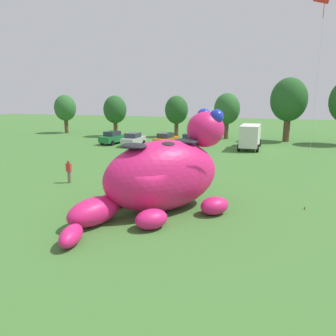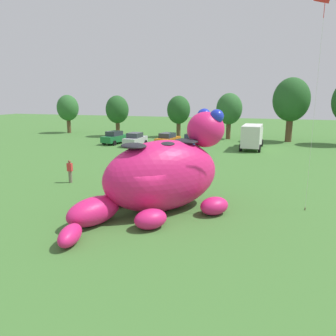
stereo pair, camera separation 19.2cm
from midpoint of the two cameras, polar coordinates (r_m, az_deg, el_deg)
name	(u,v)px [view 1 (the left image)]	position (r m, az deg, el deg)	size (l,w,h in m)	color
ground_plane	(147,217)	(17.82, -4.07, -8.49)	(160.00, 160.00, 0.00)	#427533
giant_inflatable_creature	(163,175)	(18.28, -1.22, -1.16)	(7.89, 10.45, 5.62)	#E01E6B
car_green	(113,138)	(44.49, -9.73, 5.27)	(2.52, 4.35, 1.72)	#1E7238
car_silver	(133,139)	(42.24, -6.19, 4.99)	(2.08, 4.17, 1.72)	#B7BABF
car_orange	(166,140)	(41.86, -0.50, 5.00)	(2.49, 4.34, 1.72)	orange
car_blue	(191,140)	(41.13, 3.93, 4.83)	(2.34, 4.29, 1.72)	#2347B7
box_truck	(250,136)	(41.01, 14.08, 5.50)	(2.54, 6.47, 2.95)	silver
tree_far_left	(65,108)	(59.31, -17.61, 9.93)	(3.64, 3.64, 6.46)	brown
tree_left	(115,110)	(52.52, -9.35, 10.00)	(3.58, 3.58, 6.36)	brown
tree_mid_left	(176,110)	(51.12, 1.38, 10.07)	(3.57, 3.57, 6.34)	brown
tree_centre_left	(227,109)	(49.52, 10.16, 10.09)	(3.79, 3.79, 6.72)	brown
tree_centre	(289,100)	(48.72, 20.25, 11.07)	(4.95, 4.95, 8.78)	brown
spectator_near_inflatable	(152,153)	(31.87, -2.91, 2.56)	(0.38, 0.26, 1.71)	#2D334C
spectator_mid_field	(69,172)	(25.34, -17.11, -0.62)	(0.38, 0.26, 1.71)	#726656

